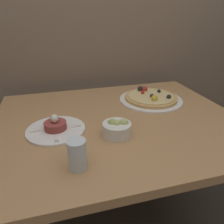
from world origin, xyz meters
name	(u,v)px	position (x,y,z in m)	size (l,w,h in m)	color
dining_table	(118,139)	(0.00, 0.45, 0.67)	(1.11, 0.90, 0.78)	#AD7F51
pizza_plate	(151,98)	(0.24, 0.61, 0.79)	(0.34, 0.34, 0.06)	white
tartare_plate	(56,128)	(-0.28, 0.41, 0.79)	(0.24, 0.24, 0.08)	white
small_bowl	(117,128)	(-0.05, 0.31, 0.81)	(0.11, 0.11, 0.07)	white
drinking_glass	(77,154)	(-0.23, 0.16, 0.83)	(0.06, 0.06, 0.10)	silver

